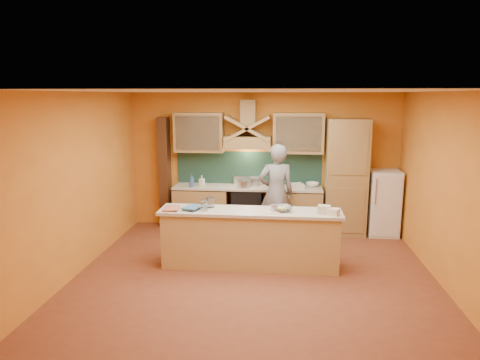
# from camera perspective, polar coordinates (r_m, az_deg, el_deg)

# --- Properties ---
(floor) EXTENTS (5.50, 5.00, 0.01)m
(floor) POSITION_cam_1_polar(r_m,az_deg,el_deg) (6.84, 1.98, -12.39)
(floor) COLOR brown
(floor) RESTS_ON ground
(ceiling) EXTENTS (5.50, 5.00, 0.01)m
(ceiling) POSITION_cam_1_polar(r_m,az_deg,el_deg) (6.27, 2.15, 11.76)
(ceiling) COLOR white
(ceiling) RESTS_ON wall_back
(wall_back) EXTENTS (5.50, 0.02, 2.80)m
(wall_back) POSITION_cam_1_polar(r_m,az_deg,el_deg) (8.87, 3.10, 2.53)
(wall_back) COLOR orange
(wall_back) RESTS_ON floor
(wall_front) EXTENTS (5.50, 0.02, 2.80)m
(wall_front) POSITION_cam_1_polar(r_m,az_deg,el_deg) (4.01, -0.26, -8.36)
(wall_front) COLOR orange
(wall_front) RESTS_ON floor
(wall_left) EXTENTS (0.02, 5.00, 2.80)m
(wall_left) POSITION_cam_1_polar(r_m,az_deg,el_deg) (7.13, -20.58, -0.34)
(wall_left) COLOR orange
(wall_left) RESTS_ON floor
(wall_right) EXTENTS (0.02, 5.00, 2.80)m
(wall_right) POSITION_cam_1_polar(r_m,az_deg,el_deg) (6.82, 25.80, -1.25)
(wall_right) COLOR orange
(wall_right) RESTS_ON floor
(base_cabinet_left) EXTENTS (1.10, 0.60, 0.86)m
(base_cabinet_left) POSITION_cam_1_polar(r_m,az_deg,el_deg) (8.92, -5.12, -3.82)
(base_cabinet_left) COLOR #A27E4A
(base_cabinet_left) RESTS_ON floor
(base_cabinet_right) EXTENTS (1.10, 0.60, 0.86)m
(base_cabinet_right) POSITION_cam_1_polar(r_m,az_deg,el_deg) (8.77, 7.20, -4.13)
(base_cabinet_right) COLOR #A27E4A
(base_cabinet_right) RESTS_ON floor
(counter_top) EXTENTS (3.00, 0.62, 0.04)m
(counter_top) POSITION_cam_1_polar(r_m,az_deg,el_deg) (8.68, 0.99, -1.00)
(counter_top) COLOR beige
(counter_top) RESTS_ON base_cabinet_left
(stove) EXTENTS (0.60, 0.58, 0.90)m
(stove) POSITION_cam_1_polar(r_m,az_deg,el_deg) (8.79, 0.98, -3.87)
(stove) COLOR black
(stove) RESTS_ON floor
(backsplash) EXTENTS (3.00, 0.03, 0.70)m
(backsplash) POSITION_cam_1_polar(r_m,az_deg,el_deg) (8.89, 1.15, 1.59)
(backsplash) COLOR #18362D
(backsplash) RESTS_ON wall_back
(range_hood) EXTENTS (0.92, 0.50, 0.24)m
(range_hood) POSITION_cam_1_polar(r_m,az_deg,el_deg) (8.58, 1.04, 5.08)
(range_hood) COLOR #A27E4A
(range_hood) RESTS_ON wall_back
(hood_chimney) EXTENTS (0.30, 0.30, 0.50)m
(hood_chimney) POSITION_cam_1_polar(r_m,az_deg,el_deg) (8.64, 1.11, 8.98)
(hood_chimney) COLOR #A27E4A
(hood_chimney) RESTS_ON wall_back
(upper_cabinet_left) EXTENTS (1.00, 0.35, 0.80)m
(upper_cabinet_left) POSITION_cam_1_polar(r_m,az_deg,el_deg) (8.78, -5.47, 6.35)
(upper_cabinet_left) COLOR #A27E4A
(upper_cabinet_left) RESTS_ON wall_back
(upper_cabinet_right) EXTENTS (1.00, 0.35, 0.80)m
(upper_cabinet_right) POSITION_cam_1_polar(r_m,az_deg,el_deg) (8.62, 7.77, 6.21)
(upper_cabinet_right) COLOR #A27E4A
(upper_cabinet_right) RESTS_ON wall_back
(pantry_column) EXTENTS (0.80, 0.60, 2.30)m
(pantry_column) POSITION_cam_1_polar(r_m,az_deg,el_deg) (8.70, 13.91, 0.37)
(pantry_column) COLOR #A27E4A
(pantry_column) RESTS_ON floor
(fridge) EXTENTS (0.58, 0.60, 1.30)m
(fridge) POSITION_cam_1_polar(r_m,az_deg,el_deg) (8.94, 18.53, -2.88)
(fridge) COLOR white
(fridge) RESTS_ON floor
(trim_column_left) EXTENTS (0.20, 0.30, 2.30)m
(trim_column_left) POSITION_cam_1_polar(r_m,az_deg,el_deg) (9.09, -9.99, 0.99)
(trim_column_left) COLOR #472816
(trim_column_left) RESTS_ON floor
(island_body) EXTENTS (2.80, 0.55, 0.88)m
(island_body) POSITION_cam_1_polar(r_m,az_deg,el_deg) (6.97, 1.34, -8.06)
(island_body) COLOR tan
(island_body) RESTS_ON floor
(island_top) EXTENTS (2.90, 0.62, 0.05)m
(island_top) POSITION_cam_1_polar(r_m,az_deg,el_deg) (6.82, 1.35, -4.25)
(island_top) COLOR beige
(island_top) RESTS_ON island_body
(person) EXTENTS (0.76, 0.59, 1.86)m
(person) POSITION_cam_1_polar(r_m,az_deg,el_deg) (8.08, 4.83, -1.74)
(person) COLOR gray
(person) RESTS_ON floor
(pot_large) EXTENTS (0.31, 0.31, 0.17)m
(pot_large) POSITION_cam_1_polar(r_m,az_deg,el_deg) (8.57, 0.52, -0.58)
(pot_large) COLOR #B5B4BC
(pot_large) RESTS_ON stove
(pot_small) EXTENTS (0.23, 0.23, 0.15)m
(pot_small) POSITION_cam_1_polar(r_m,az_deg,el_deg) (8.75, 1.93, -0.39)
(pot_small) COLOR #B2B2B9
(pot_small) RESTS_ON stove
(soap_bottle_a) EXTENTS (0.12, 0.12, 0.21)m
(soap_bottle_a) POSITION_cam_1_polar(r_m,az_deg,el_deg) (8.79, -5.10, -0.07)
(soap_bottle_a) COLOR silver
(soap_bottle_a) RESTS_ON counter_top
(soap_bottle_b) EXTENTS (0.13, 0.13, 0.27)m
(soap_bottle_b) POSITION_cam_1_polar(r_m,az_deg,el_deg) (8.67, -6.47, -0.05)
(soap_bottle_b) COLOR #344F8F
(soap_bottle_b) RESTS_ON counter_top
(bowl_back) EXTENTS (0.29, 0.29, 0.08)m
(bowl_back) POSITION_cam_1_polar(r_m,az_deg,el_deg) (8.79, 9.63, -0.61)
(bowl_back) COLOR white
(bowl_back) RESTS_ON counter_top
(dish_rack) EXTENTS (0.34, 0.30, 0.10)m
(dish_rack) POSITION_cam_1_polar(r_m,az_deg,el_deg) (8.58, 7.46, -0.78)
(dish_rack) COLOR white
(dish_rack) RESTS_ON counter_top
(book_lower) EXTENTS (0.28, 0.35, 0.03)m
(book_lower) POSITION_cam_1_polar(r_m,az_deg,el_deg) (6.96, -10.12, -3.76)
(book_lower) COLOR #C06344
(book_lower) RESTS_ON island_top
(book_upper) EXTENTS (0.34, 0.40, 0.03)m
(book_upper) POSITION_cam_1_polar(r_m,az_deg,el_deg) (6.97, -7.17, -3.50)
(book_upper) COLOR #3D6287
(book_upper) RESTS_ON island_top
(jar_large) EXTENTS (0.15, 0.15, 0.16)m
(jar_large) POSITION_cam_1_polar(r_m,az_deg,el_deg) (7.00, -4.04, -2.98)
(jar_large) COLOR silver
(jar_large) RESTS_ON island_top
(jar_small) EXTENTS (0.12, 0.12, 0.15)m
(jar_small) POSITION_cam_1_polar(r_m,az_deg,el_deg) (6.79, -4.80, -3.47)
(jar_small) COLOR silver
(jar_small) RESTS_ON island_top
(kitchen_scale) EXTENTS (0.12, 0.12, 0.09)m
(kitchen_scale) POSITION_cam_1_polar(r_m,az_deg,el_deg) (6.73, 4.57, -3.87)
(kitchen_scale) COLOR silver
(kitchen_scale) RESTS_ON island_top
(mixing_bowl) EXTENTS (0.37, 0.37, 0.08)m
(mixing_bowl) POSITION_cam_1_polar(r_m,az_deg,el_deg) (6.80, 5.55, -3.79)
(mixing_bowl) COLOR white
(mixing_bowl) RESTS_ON island_top
(cloth) EXTENTS (0.25, 0.20, 0.01)m
(cloth) POSITION_cam_1_polar(r_m,az_deg,el_deg) (6.71, 4.42, -4.27)
(cloth) COLOR beige
(cloth) RESTS_ON island_top
(grocery_bag_a) EXTENTS (0.22, 0.19, 0.13)m
(grocery_bag_a) POSITION_cam_1_polar(r_m,az_deg,el_deg) (6.75, 11.16, -3.88)
(grocery_bag_a) COLOR beige
(grocery_bag_a) RESTS_ON island_top
(grocery_bag_b) EXTENTS (0.21, 0.20, 0.10)m
(grocery_bag_b) POSITION_cam_1_polar(r_m,az_deg,el_deg) (6.68, 12.33, -4.18)
(grocery_bag_b) COLOR beige
(grocery_bag_b) RESTS_ON island_top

